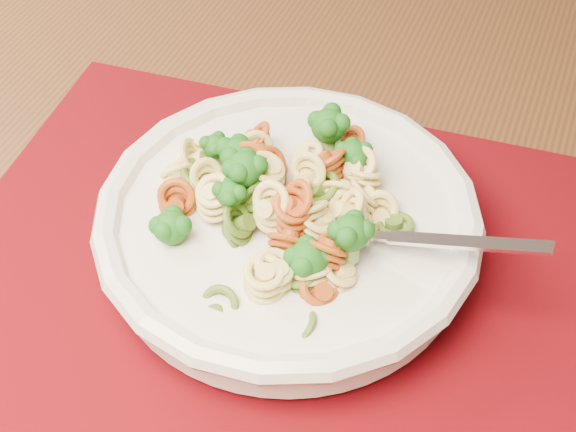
# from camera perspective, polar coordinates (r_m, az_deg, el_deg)

# --- Properties ---
(dining_table) EXTENTS (1.48, 1.15, 0.78)m
(dining_table) POSITION_cam_1_polar(r_m,az_deg,el_deg) (0.73, -1.22, -6.20)
(dining_table) COLOR #4A2F15
(dining_table) RESTS_ON ground
(placemat) EXTENTS (0.55, 0.46, 0.00)m
(placemat) POSITION_cam_1_polar(r_m,az_deg,el_deg) (0.60, -1.07, -3.78)
(placemat) COLOR #500303
(placemat) RESTS_ON dining_table
(pasta_bowl) EXTENTS (0.28, 0.28, 0.05)m
(pasta_bowl) POSITION_cam_1_polar(r_m,az_deg,el_deg) (0.59, 0.00, -0.55)
(pasta_bowl) COLOR silver
(pasta_bowl) RESTS_ON placemat
(pasta_broccoli_heap) EXTENTS (0.24, 0.24, 0.06)m
(pasta_broccoli_heap) POSITION_cam_1_polar(r_m,az_deg,el_deg) (0.58, 0.00, 0.40)
(pasta_broccoli_heap) COLOR #ECD074
(pasta_broccoli_heap) RESTS_ON pasta_bowl
(fork) EXTENTS (0.18, 0.08, 0.08)m
(fork) POSITION_cam_1_polar(r_m,az_deg,el_deg) (0.57, 4.94, -1.33)
(fork) COLOR silver
(fork) RESTS_ON pasta_bowl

